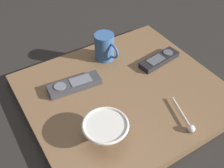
% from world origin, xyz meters
% --- Properties ---
extents(ground_plane, '(6.00, 6.00, 0.00)m').
position_xyz_m(ground_plane, '(0.00, 0.00, 0.00)').
color(ground_plane, black).
extents(table, '(0.62, 0.55, 0.03)m').
position_xyz_m(table, '(0.00, 0.00, 0.02)').
color(table, brown).
rests_on(table, ground).
extents(cereal_bowl, '(0.13, 0.13, 0.06)m').
position_xyz_m(cereal_bowl, '(-0.15, -0.13, 0.07)').
color(cereal_bowl, beige).
rests_on(cereal_bowl, table).
extents(coffee_mug, '(0.07, 0.10, 0.10)m').
position_xyz_m(coffee_mug, '(0.03, 0.18, 0.08)').
color(coffee_mug, '#33598C').
rests_on(coffee_mug, table).
extents(teaspoon, '(0.05, 0.13, 0.02)m').
position_xyz_m(teaspoon, '(0.07, -0.22, 0.05)').
color(teaspoon, silver).
rests_on(teaspoon, table).
extents(tv_remote_near, '(0.18, 0.07, 0.02)m').
position_xyz_m(tv_remote_near, '(-0.13, 0.10, 0.05)').
color(tv_remote_near, '#38383D').
rests_on(tv_remote_near, table).
extents(tv_remote_far, '(0.17, 0.07, 0.02)m').
position_xyz_m(tv_remote_far, '(0.19, 0.05, 0.04)').
color(tv_remote_far, black).
rests_on(tv_remote_far, table).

